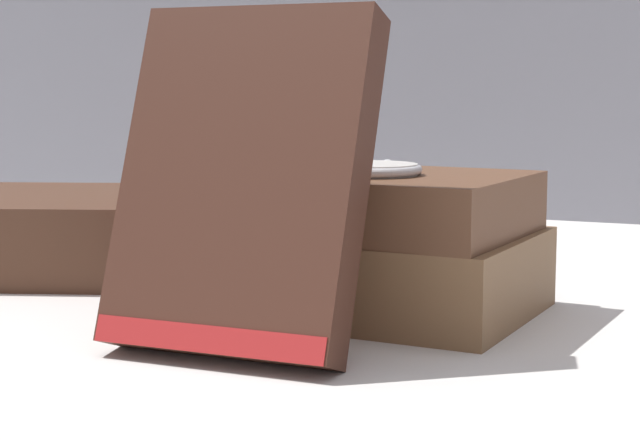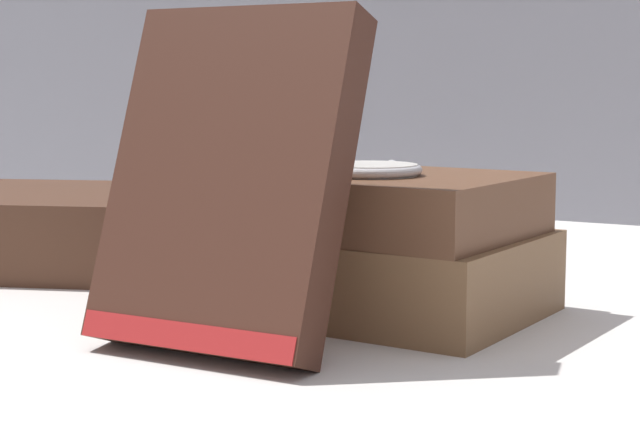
% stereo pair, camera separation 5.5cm
% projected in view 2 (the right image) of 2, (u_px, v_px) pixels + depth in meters
% --- Properties ---
extents(ground_plane, '(3.00, 3.00, 0.00)m').
position_uv_depth(ground_plane, '(311.00, 317.00, 0.57)').
color(ground_plane, silver).
extents(book_flat_bottom, '(0.20, 0.14, 0.04)m').
position_uv_depth(book_flat_bottom, '(345.00, 269.00, 0.59)').
color(book_flat_bottom, brown).
rests_on(book_flat_bottom, ground_plane).
extents(book_flat_top, '(0.20, 0.13, 0.03)m').
position_uv_depth(book_flat_top, '(342.00, 201.00, 0.58)').
color(book_flat_top, brown).
rests_on(book_flat_top, book_flat_bottom).
extents(book_side_left, '(0.30, 0.24, 0.05)m').
position_uv_depth(book_side_left, '(10.00, 227.00, 0.73)').
color(book_side_left, '#4C2D1E').
rests_on(book_side_left, ground_plane).
extents(book_leaning_front, '(0.11, 0.08, 0.16)m').
position_uv_depth(book_leaning_front, '(223.00, 190.00, 0.49)').
color(book_leaning_front, '#422319').
rests_on(book_leaning_front, ground_plane).
extents(pocket_watch, '(0.05, 0.06, 0.01)m').
position_uv_depth(pocket_watch, '(370.00, 170.00, 0.55)').
color(pocket_watch, silver).
rests_on(pocket_watch, book_flat_top).
extents(reading_glasses, '(0.11, 0.08, 0.00)m').
position_uv_depth(reading_glasses, '(381.00, 263.00, 0.72)').
color(reading_glasses, black).
rests_on(reading_glasses, ground_plane).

